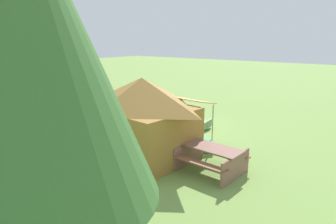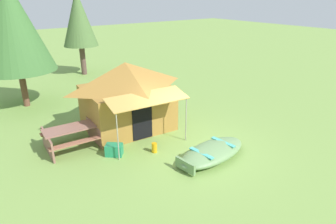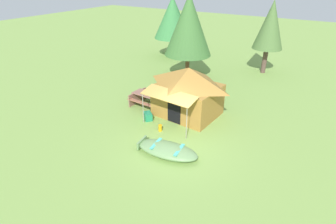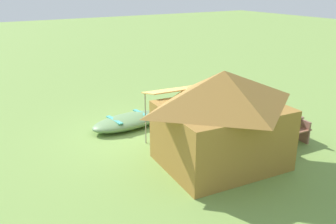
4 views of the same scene
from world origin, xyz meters
name	(u,v)px [view 1 (image 1 of 4)]	position (x,y,z in m)	size (l,w,h in m)	color
ground_plane	(170,131)	(0.00, 0.00, 0.00)	(80.00, 80.00, 0.00)	#789C49
beached_rowboat	(182,121)	(0.03, -0.93, 0.22)	(2.78, 1.46, 0.42)	#688C56
canvas_cabin_tent	(143,116)	(-0.96, 2.71, 1.33)	(3.48, 3.72, 2.58)	olive
picnic_table	(211,156)	(-3.29, 2.38, 0.47)	(1.86, 1.57, 0.74)	#8B5E50
cooler_box	(206,146)	(-2.39, 1.08, 0.19)	(0.53, 0.36, 0.38)	#22875A
fuel_can	(188,135)	(-1.23, 0.47, 0.16)	(0.18, 0.18, 0.33)	orange
pine_tree_back_right	(23,45)	(-3.63, 7.63, 3.66)	(3.19, 3.19, 5.67)	brown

